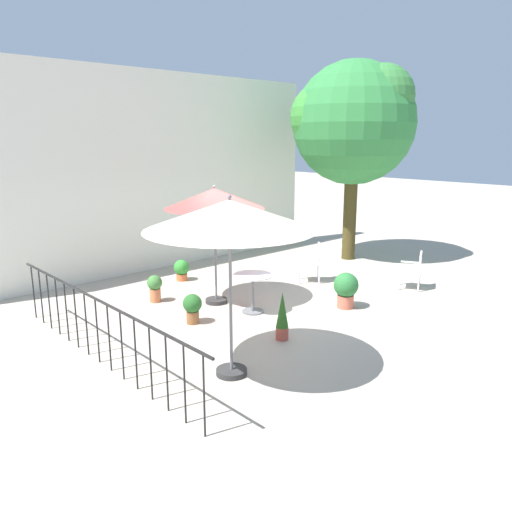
% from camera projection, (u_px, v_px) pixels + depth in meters
% --- Properties ---
extents(ground_plane, '(60.00, 60.00, 0.00)m').
position_uv_depth(ground_plane, '(274.00, 307.00, 9.88)').
color(ground_plane, '#B2A594').
extents(villa_facade, '(10.06, 0.30, 4.85)m').
position_uv_depth(villa_facade, '(153.00, 172.00, 12.37)').
color(villa_facade, white).
rests_on(villa_facade, ground).
extents(terrace_railing, '(0.03, 5.56, 1.01)m').
position_uv_depth(terrace_railing, '(96.00, 319.00, 7.29)').
color(terrace_railing, black).
rests_on(terrace_railing, ground).
extents(shade_tree, '(3.34, 3.18, 5.22)m').
position_uv_depth(shade_tree, '(354.00, 123.00, 13.06)').
color(shade_tree, '#44391A').
rests_on(shade_tree, ground).
extents(patio_umbrella_0, '(2.30, 2.30, 2.54)m').
position_uv_depth(patio_umbrella_0, '(230.00, 216.00, 6.55)').
color(patio_umbrella_0, '#2D2D2D').
rests_on(patio_umbrella_0, ground).
extents(patio_umbrella_1, '(1.95, 1.95, 2.38)m').
position_uv_depth(patio_umbrella_1, '(214.00, 200.00, 9.66)').
color(patio_umbrella_1, '#2D2D2D').
rests_on(patio_umbrella_1, ground).
extents(cafe_table_0, '(0.75, 0.75, 0.75)m').
position_uv_depth(cafe_table_0, '(253.00, 286.00, 9.47)').
color(cafe_table_0, white).
rests_on(cafe_table_0, ground).
extents(patio_chair_0, '(0.65, 0.66, 0.91)m').
position_uv_depth(patio_chair_0, '(313.00, 260.00, 11.50)').
color(patio_chair_0, white).
rests_on(patio_chair_0, ground).
extents(patio_chair_1, '(0.63, 0.63, 0.83)m').
position_uv_depth(patio_chair_1, '(413.00, 267.00, 10.96)').
color(patio_chair_1, silver).
rests_on(patio_chair_1, ground).
extents(potted_plant_0, '(0.49, 0.49, 0.71)m').
position_uv_depth(potted_plant_0, '(346.00, 288.00, 9.75)').
color(potted_plant_0, '#C76149').
rests_on(potted_plant_0, ground).
extents(potted_plant_1, '(0.34, 0.34, 0.55)m').
position_uv_depth(potted_plant_1, '(192.00, 307.00, 8.94)').
color(potted_plant_1, brown).
rests_on(potted_plant_1, ground).
extents(potted_plant_2, '(0.31, 0.31, 0.56)m').
position_uv_depth(potted_plant_2, '(155.00, 287.00, 10.12)').
color(potted_plant_2, '#CA6F44').
rests_on(potted_plant_2, ground).
extents(potted_plant_3, '(0.36, 0.36, 0.49)m').
position_uv_depth(potted_plant_3, '(182.00, 269.00, 11.67)').
color(potted_plant_3, '#D06639').
rests_on(potted_plant_3, ground).
extents(potted_plant_4, '(0.21, 0.21, 0.82)m').
position_uv_depth(potted_plant_4, '(282.00, 316.00, 8.21)').
color(potted_plant_4, '#B24B3C').
rests_on(potted_plant_4, ground).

